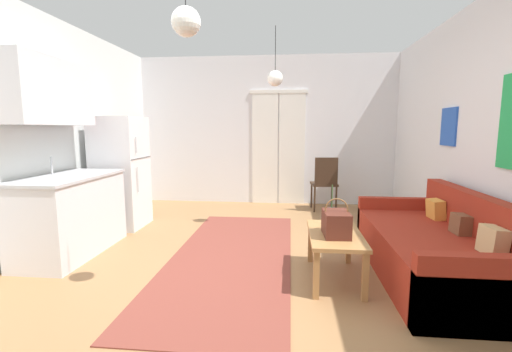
# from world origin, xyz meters

# --- Properties ---
(ground_plane) EXTENTS (5.25, 7.34, 0.10)m
(ground_plane) POSITION_xyz_m (0.00, 0.00, -0.05)
(ground_plane) COLOR #996D44
(wall_back) EXTENTS (4.85, 0.13, 2.70)m
(wall_back) POSITION_xyz_m (0.01, 3.42, 1.34)
(wall_back) COLOR silver
(wall_back) RESTS_ON ground_plane
(area_rug) EXTENTS (1.28, 3.29, 0.01)m
(area_rug) POSITION_xyz_m (-0.17, 0.57, 0.01)
(area_rug) COLOR brown
(area_rug) RESTS_ON ground_plane
(couch) EXTENTS (0.95, 2.01, 0.80)m
(couch) POSITION_xyz_m (1.86, 0.26, 0.26)
(couch) COLOR maroon
(couch) RESTS_ON ground_plane
(coffee_table) EXTENTS (0.47, 0.89, 0.44)m
(coffee_table) POSITION_xyz_m (0.88, 0.12, 0.38)
(coffee_table) COLOR #A87542
(coffee_table) RESTS_ON ground_plane
(bamboo_vase) EXTENTS (0.08, 0.08, 0.44)m
(bamboo_vase) POSITION_xyz_m (0.85, 0.19, 0.55)
(bamboo_vase) COLOR #2D2D33
(bamboo_vase) RESTS_ON coffee_table
(handbag) EXTENTS (0.24, 0.33, 0.34)m
(handbag) POSITION_xyz_m (0.87, 0.04, 0.56)
(handbag) COLOR #512319
(handbag) RESTS_ON coffee_table
(refrigerator) EXTENTS (0.64, 0.65, 1.56)m
(refrigerator) POSITION_xyz_m (-1.92, 1.60, 0.78)
(refrigerator) COLOR white
(refrigerator) RESTS_ON ground_plane
(kitchen_counter) EXTENTS (0.64, 1.32, 2.13)m
(kitchen_counter) POSITION_xyz_m (-2.00, 0.51, 0.80)
(kitchen_counter) COLOR silver
(kitchen_counter) RESTS_ON ground_plane
(accent_chair) EXTENTS (0.46, 0.44, 0.92)m
(accent_chair) POSITION_xyz_m (1.04, 2.83, 0.51)
(accent_chair) COLOR #382619
(accent_chair) RESTS_ON ground_plane
(pendant_lamp_near) EXTENTS (0.21, 0.21, 0.65)m
(pendant_lamp_near) POSITION_xyz_m (-0.30, -0.48, 2.15)
(pendant_lamp_near) COLOR black
(pendant_lamp_far) EXTENTS (0.20, 0.20, 0.76)m
(pendant_lamp_far) POSITION_xyz_m (0.25, 1.61, 2.04)
(pendant_lamp_far) COLOR black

